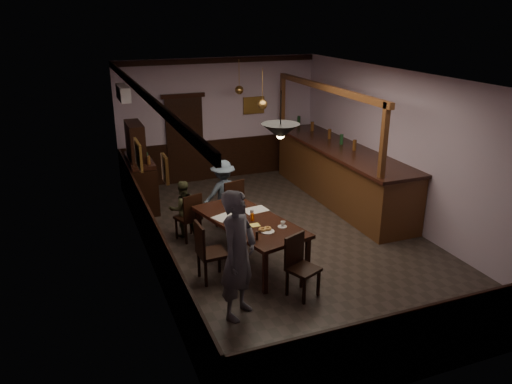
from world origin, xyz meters
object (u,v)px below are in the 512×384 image
chair_near (299,263)px  soda_can (252,217)px  dining_table (249,223)px  person_seated_right (223,193)px  pendant_iron (280,131)px  person_seated_left (183,209)px  pendant_brass_far (239,90)px  pendant_brass_mid (262,105)px  chair_far_left (190,215)px  chair_far_right (231,202)px  coffee_cup (283,224)px  chair_side (207,250)px  sideboard (140,174)px  person_standing (238,255)px  bar_counter (340,173)px

chair_near → soda_can: chair_near is taller
dining_table → person_seated_right: person_seated_right is taller
person_seated_right → pendant_iron: 2.96m
person_seated_right → chair_near: bearing=84.4°
person_seated_left → pendant_iron: 3.04m
soda_can → pendant_brass_far: 4.31m
person_seated_right → pendant_brass_mid: pendant_brass_mid is taller
chair_far_left → chair_near: size_ratio=0.97×
pendant_iron → chair_far_right: bearing=91.9°
person_seated_left → pendant_brass_far: 3.62m
chair_far_left → coffee_cup: (1.15, -1.58, 0.29)m
chair_side → sideboard: size_ratio=0.53×
dining_table → person_standing: person_standing is taller
chair_far_left → pendant_iron: size_ratio=1.33×
person_seated_right → chair_side: bearing=55.0°
chair_far_left → chair_far_right: chair_far_right is taller
chair_far_right → sideboard: bearing=-67.5°
pendant_brass_mid → sideboard: bearing=151.3°
dining_table → chair_far_right: (0.13, 1.34, -0.13)m
dining_table → chair_side: (-0.86, -0.41, -0.14)m
person_standing → pendant_brass_mid: (1.71, 3.38, 1.37)m
person_standing → dining_table: bearing=23.3°
person_standing → person_seated_left: person_standing is taller
chair_far_left → chair_near: bearing=93.6°
chair_far_right → pendant_brass_mid: 2.03m
pendant_brass_mid → chair_far_left: bearing=-155.9°
coffee_cup → sideboard: size_ratio=0.04×
sideboard → pendant_brass_far: 3.02m
sideboard → bar_counter: size_ratio=0.40×
dining_table → bar_counter: 3.48m
chair_near → sideboard: sideboard is taller
coffee_cup → pendant_iron: bearing=-138.1°
soda_can → pendant_brass_mid: pendant_brass_mid is taller
pendant_brass_mid → person_seated_right: bearing=-162.7°
chair_near → person_standing: size_ratio=0.51×
chair_near → person_seated_right: bearing=71.7°
pendant_brass_mid → pendant_brass_far: size_ratio=1.00×
chair_far_left → chair_near: chair_near is taller
pendant_iron → pendant_brass_far: same height
chair_near → coffee_cup: (0.10, 0.83, 0.28)m
soda_can → person_seated_left: bearing=120.8°
coffee_cup → sideboard: (-1.72, 3.62, -0.05)m
person_seated_left → coffee_cup: person_seated_left is taller
chair_side → person_standing: 1.14m
dining_table → chair_near: 1.33m
soda_can → pendant_brass_far: bearing=73.3°
bar_counter → pendant_iron: 4.21m
chair_side → sideboard: bearing=4.5°
coffee_cup → pendant_iron: (-0.22, -0.32, 1.61)m
bar_counter → pendant_brass_far: bearing=131.8°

